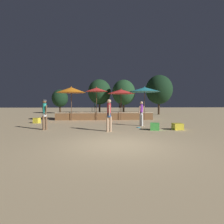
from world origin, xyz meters
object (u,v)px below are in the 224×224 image
Objects in this scene: cube_seat_1 at (37,120)px; background_tree_3 at (100,92)px; patio_umbrella_0 at (71,90)px; patio_umbrella_1 at (121,92)px; patio_umbrella_3 at (145,90)px; person_0 at (141,112)px; person_2 at (109,113)px; bistro_chair_1 at (121,106)px; cube_seat_2 at (155,127)px; bistro_chair_0 at (94,106)px; cube_seat_0 at (178,127)px; frisbee_disc at (139,127)px; background_tree_1 at (159,90)px; background_tree_2 at (124,92)px; person_1 at (45,112)px; background_tree_0 at (60,98)px; patio_umbrella_2 at (97,90)px.

cube_seat_1 is 14.88m from background_tree_3.
patio_umbrella_0 is 1.06× the size of patio_umbrella_1.
patio_umbrella_3 reaches higher than person_0.
person_2 is 7.91m from bistro_chair_1.
patio_umbrella_0 is at bearing 178.85° from bistro_chair_1.
patio_umbrella_3 is at bearing 81.99° from cube_seat_2.
patio_umbrella_3 reaches higher than bistro_chair_0.
patio_umbrella_3 is 4.88m from person_0.
bistro_chair_1 is at bearing 110.41° from cube_seat_0.
patio_umbrella_0 is at bearing -67.52° from bistro_chair_0.
person_2 is at bearing -145.17° from frisbee_disc.
cube_seat_0 is 4.32m from person_2.
background_tree_1 is at bearing 52.25° from patio_umbrella_1.
background_tree_1 reaches higher than background_tree_2.
person_1 is at bearing -142.35° from bistro_chair_1.
cube_seat_1 is at bearing 158.04° from frisbee_disc.
background_tree_2 is (0.78, 14.67, 3.23)m from frisbee_disc.
cube_seat_0 is (0.56, -6.21, -2.74)m from patio_umbrella_3.
cube_seat_0 is 0.63× the size of bistro_chair_1.
cube_seat_0 is 7.92m from bistro_chair_1.
patio_umbrella_0 is at bearing -71.84° from background_tree_0.
patio_umbrella_1 is at bearing -0.46° from patio_umbrella_0.
cube_seat_1 is 0.30× the size of person_0.
background_tree_2 is (6.09, 9.45, 0.38)m from patio_umbrella_0.
patio_umbrella_3 is (2.28, 0.04, 0.21)m from patio_umbrella_1.
cube_seat_1 is at bearing 44.81° from person_0.
frisbee_disc is 15.04m from background_tree_2.
patio_umbrella_2 is at bearing -136.81° from background_tree_1.
bistro_chair_1 is (0.10, 1.18, -1.44)m from patio_umbrella_1.
frisbee_disc is at bearing -44.52° from patio_umbrella_0.
patio_umbrella_2 is at bearing -111.59° from background_tree_2.
person_1 is at bearing -99.97° from background_tree_3.
person_2 is (-3.66, -6.63, -1.90)m from patio_umbrella_3.
patio_umbrella_2 is 6.68m from frisbee_disc.
patio_umbrella_0 reaches higher than frisbee_disc.
background_tree_2 reaches higher than bistro_chair_0.
cube_seat_1 is (-4.81, -2.12, -2.70)m from patio_umbrella_2.
patio_umbrella_1 reaches higher than cube_seat_1.
person_2 is at bearing -174.43° from cube_seat_0.
background_tree_1 is at bearing 76.19° from cube_seat_0.
patio_umbrella_0 is 7.62m from person_2.
cube_seat_0 is (2.83, -6.17, -2.53)m from patio_umbrella_1.
background_tree_2 is at bearing -13.92° from background_tree_0.
cube_seat_0 is at bearing 132.11° from person_1.
cube_seat_1 is at bearing -156.18° from patio_umbrella_2.
background_tree_2 is 0.94× the size of background_tree_3.
person_1 is at bearing -41.49° from bistro_chair_0.
person_2 is at bearing -82.01° from patio_umbrella_2.
background_tree_2 is (8.54, 11.54, 3.03)m from cube_seat_1.
background_tree_3 reaches higher than cube_seat_1.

